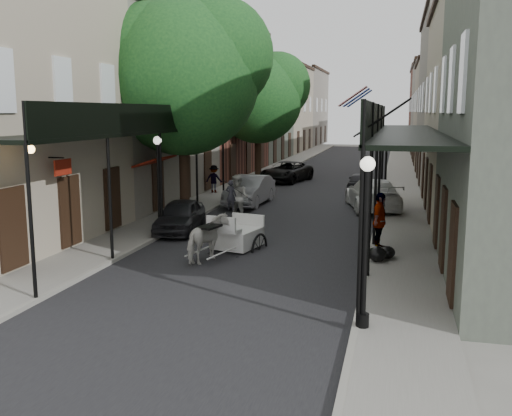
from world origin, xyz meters
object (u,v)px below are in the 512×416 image
Objects in this scene: car_left_near at (180,216)px; car_left_mid at (250,190)px; tree_far at (264,95)px; carriage at (243,220)px; pedestrian_walking at (238,198)px; pedestrian_sidewalk_right at (380,222)px; lamppost_left at (159,183)px; car_right_far at (360,182)px; car_right_near at (373,194)px; lamppost_right_far at (386,161)px; car_left_far at (287,172)px; pedestrian_sidewalk_left at (214,179)px; lamppost_right_near at (365,240)px; horse at (208,239)px; tree_near at (192,71)px.

car_left_mid is (1.00, 7.14, 0.10)m from car_left_near.
tree_far is 20.09m from carriage.
pedestrian_sidewalk_right reaches higher than pedestrian_walking.
lamppost_left is 15.73m from car_right_far.
car_right_near reaches higher than car_left_near.
tree_far is 4.25× the size of pedestrian_walking.
car_left_near is (-7.70, -11.14, -1.40)m from lamppost_right_far.
lamppost_right_far is 3.00m from car_right_far.
tree_far reaches higher than carriage.
carriage is 1.23× the size of pedestrian_walking.
car_left_far is at bearing 85.24° from lamppost_left.
lamppost_right_far is 13.61m from car_left_near.
pedestrian_sidewalk_right is (9.72, -11.86, 0.19)m from pedestrian_sidewalk_left.
carriage is at bearing -78.99° from tree_far.
tree_far is 11.50m from car_left_mid.
car_right_near is 1.52× the size of car_right_far.
car_left_near is at bearing 162.44° from carriage.
lamppost_right_near is at bearing -64.84° from car_left_mid.
pedestrian_sidewalk_left is (-4.47, 14.28, 0.16)m from horse.
tree_near reaches higher than pedestrian_sidewalk_left.
carriage is at bearing 79.32° from car_right_far.
horse is 4.81m from car_left_near.
lamppost_left reaches higher than car_right_far.
pedestrian_sidewalk_right is at bearing 131.98° from pedestrian_sidewalk_left.
lamppost_right_near is 1.06× the size of car_right_far.
lamppost_right_far is 0.82× the size of car_left_mid.
lamppost_left reaches higher than horse.
car_right_near reaches higher than car_right_far.
car_right_far is (3.12, 15.11, -0.37)m from carriage.
tree_far is 3.45× the size of carriage.
tree_near is 4.92× the size of pedestrian_sidewalk_right.
tree_far is 21.30m from pedestrian_sidewalk_right.
car_left_mid is (-6.70, 16.00, -1.30)m from lamppost_right_near.
lamppost_right_near is 7.14m from horse.
pedestrian_walking is at bearing 120.66° from carriage.
tree_far is 15.45m from pedestrian_walking.
carriage is 9.20m from car_left_mid.
lamppost_left is at bearing -98.18° from car_left_mid.
car_left_near is at bearing -80.41° from car_left_far.
tree_far reaches higher than pedestrian_sidewalk_right.
car_right_near is (7.85, -10.18, -5.07)m from tree_far.
horse is 0.33× the size of car_right_near.
car_right_far is at bearing 64.67° from lamppost_left.
lamppost_left is (0.15, -18.18, -3.79)m from tree_far.
lamppost_right_far is 9.10m from car_left_far.
tree_far is 2.47× the size of car_right_far.
pedestrian_sidewalk_left is at bearing 125.54° from carriage.
car_left_near is (-3.08, 1.82, -0.32)m from carriage.
lamppost_left is 1.89× the size of pedestrian_sidewalk_right.
car_right_far is at bearing 78.26° from pedestrian_walking.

